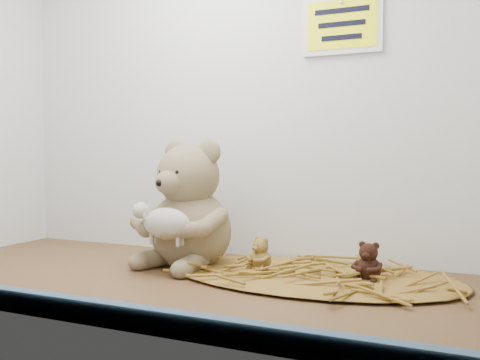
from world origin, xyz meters
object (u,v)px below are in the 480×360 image
at_px(mini_teddy_tan, 261,252).
at_px(mini_teddy_brown, 369,259).
at_px(main_teddy, 190,203).
at_px(toy_lamb, 166,223).

distance_m(mini_teddy_tan, mini_teddy_brown, 0.23).
height_order(main_teddy, mini_teddy_brown, main_teddy).
bearing_deg(mini_teddy_tan, toy_lamb, -124.49).
height_order(main_teddy, mini_teddy_tan, main_teddy).
bearing_deg(toy_lamb, mini_teddy_tan, 30.77).
height_order(main_teddy, toy_lamb, main_teddy).
xyz_separation_m(main_teddy, mini_teddy_brown, (0.40, -0.00, -0.09)).
relative_size(toy_lamb, mini_teddy_tan, 2.05).
xyz_separation_m(main_teddy, mini_teddy_tan, (0.17, -0.00, -0.10)).
distance_m(main_teddy, mini_teddy_tan, 0.20).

